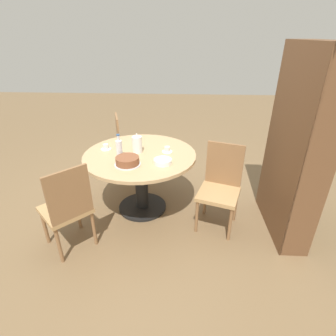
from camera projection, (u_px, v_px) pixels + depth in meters
name	position (u px, v px, depth m)	size (l,w,h in m)	color
ground_plane	(143.00, 207.00, 3.33)	(14.00, 14.00, 0.00)	brown
dining_table	(141.00, 167.00, 3.07)	(1.28, 1.28, 0.75)	black
chair_a	(67.00, 207.00, 2.50)	(0.59, 0.59, 0.94)	olive
chair_b	(220.00, 186.00, 2.85)	(0.53, 0.53, 0.94)	olive
chair_c	(128.00, 145.00, 3.90)	(0.52, 0.52, 0.94)	olive
bookshelf	(294.00, 148.00, 2.61)	(0.95, 0.28, 1.93)	brown
coffee_pot	(137.00, 144.00, 2.98)	(0.11, 0.11, 0.23)	white
water_bottle	(119.00, 149.00, 2.82)	(0.07, 0.07, 0.28)	silver
cake_main	(127.00, 161.00, 2.71)	(0.27, 0.27, 0.09)	silver
cup_a	(106.00, 147.00, 3.09)	(0.12, 0.12, 0.07)	white
cup_b	(167.00, 150.00, 3.02)	(0.12, 0.12, 0.07)	white
plate_stack	(163.00, 161.00, 2.75)	(0.19, 0.19, 0.05)	white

